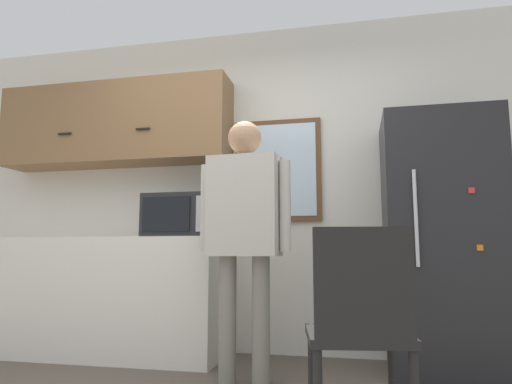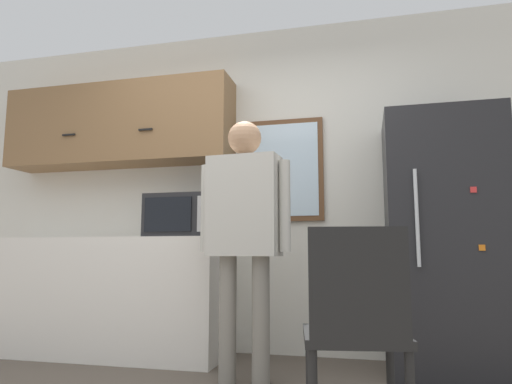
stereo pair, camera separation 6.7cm
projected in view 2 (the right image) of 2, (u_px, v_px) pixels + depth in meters
name	position (u px, v px, depth m)	size (l,w,h in m)	color
back_wall	(256.00, 186.00, 3.82)	(6.00, 0.06, 2.70)	silver
counter	(102.00, 295.00, 3.65)	(2.03, 0.63, 0.91)	silver
upper_cabinets	(119.00, 126.00, 3.97)	(2.03, 0.37, 0.70)	olive
microwave	(184.00, 216.00, 3.51)	(0.52, 0.40, 0.32)	#232326
person	(244.00, 219.00, 2.91)	(0.60, 0.25, 1.65)	gray
refrigerator	(445.00, 241.00, 3.09)	(0.76, 0.65, 1.75)	#232326
chair	(356.00, 321.00, 2.02)	(0.52, 0.52, 0.90)	black
window	(280.00, 170.00, 3.75)	(0.71, 0.05, 0.84)	brown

